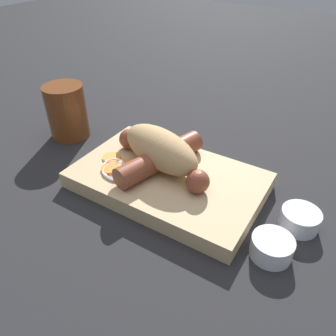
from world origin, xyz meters
The scene contains 8 objects.
ground_plane centered at (0.00, 0.00, 0.00)m, with size 3.00×3.00×0.00m, color #232326.
food_tray centered at (0.00, 0.00, 0.01)m, with size 0.28×0.17×0.03m.
bread_roll centered at (0.02, -0.01, 0.05)m, with size 0.15×0.10×0.06m.
sausage centered at (0.02, -0.01, 0.04)m, with size 0.18×0.16×0.03m.
pickled_veggies centered at (0.07, 0.03, 0.03)m, with size 0.07×0.06×0.00m.
condiment_cup_near centered at (-0.17, 0.04, 0.01)m, with size 0.05×0.05×0.03m.
condiment_cup_far centered at (-0.19, -0.02, 0.01)m, with size 0.05×0.05×0.03m.
drink_glass centered at (0.24, -0.04, 0.05)m, with size 0.07×0.07×0.10m.
Camera 1 is at (-0.20, 0.33, 0.32)m, focal length 35.00 mm.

